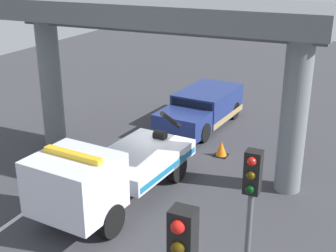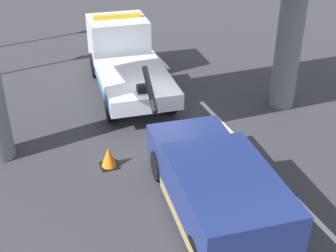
# 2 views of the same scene
# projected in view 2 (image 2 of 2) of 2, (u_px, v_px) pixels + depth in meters

# --- Properties ---
(ground_plane) EXTENTS (60.00, 40.00, 0.10)m
(ground_plane) POSITION_uv_depth(u_px,v_px,m) (155.00, 130.00, 15.13)
(ground_plane) COLOR #38383D
(lane_stripe_west) EXTENTS (2.60, 0.16, 0.01)m
(lane_stripe_west) POSITION_uv_depth(u_px,v_px,m) (326.00, 230.00, 10.89)
(lane_stripe_west) COLOR silver
(lane_stripe_west) RESTS_ON ground
(lane_stripe_mid) EXTENTS (2.60, 0.16, 0.01)m
(lane_stripe_mid) POSITION_uv_depth(u_px,v_px,m) (216.00, 117.00, 15.78)
(lane_stripe_mid) COLOR silver
(lane_stripe_mid) RESTS_ON ground
(lane_stripe_east) EXTENTS (2.60, 0.16, 0.01)m
(lane_stripe_east) POSITION_uv_depth(u_px,v_px,m) (159.00, 58.00, 20.67)
(lane_stripe_east) COLOR silver
(lane_stripe_east) RESTS_ON ground
(tow_truck_white) EXTENTS (7.33, 2.89, 2.46)m
(tow_truck_white) POSITION_uv_depth(u_px,v_px,m) (125.00, 56.00, 17.56)
(tow_truck_white) COLOR silver
(tow_truck_white) RESTS_ON ground
(towed_van_green) EXTENTS (5.36, 2.60, 1.58)m
(towed_van_green) POSITION_uv_depth(u_px,v_px,m) (217.00, 190.00, 10.98)
(towed_van_green) COLOR navy
(towed_van_green) RESTS_ON ground
(traffic_cone_orange) EXTENTS (0.52, 0.52, 0.62)m
(traffic_cone_orange) POSITION_uv_depth(u_px,v_px,m) (109.00, 158.00, 13.08)
(traffic_cone_orange) COLOR orange
(traffic_cone_orange) RESTS_ON ground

